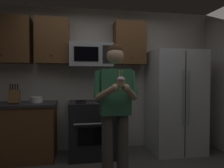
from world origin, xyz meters
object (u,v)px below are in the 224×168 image
microwave (91,55)px  knife_block (14,96)px  oven_range (92,128)px  refrigerator (175,101)px  cupcake (121,81)px  person (115,104)px  bowl_large_white (36,100)px

microwave → knife_block: microwave is taller
oven_range → microwave: bearing=90.0°
refrigerator → oven_range: bearing=178.5°
refrigerator → knife_block: (-2.72, 0.01, 0.13)m
refrigerator → microwave: bearing=174.0°
microwave → cupcake: (0.23, -1.38, -0.43)m
oven_range → person: (0.23, -0.93, 0.53)m
refrigerator → cupcake: refrigerator is taller
refrigerator → bowl_large_white: refrigerator is taller
cupcake → knife_block: bearing=139.8°
knife_block → bowl_large_white: size_ratio=1.60×
bowl_large_white → person: 1.50m
knife_block → person: size_ratio=0.18×
refrigerator → knife_block: size_ratio=5.63×
oven_range → knife_block: (-1.22, -0.03, 0.57)m
microwave → person: microwave is taller
refrigerator → person: 1.55m
microwave → cupcake: bearing=-80.4°
microwave → bowl_large_white: size_ratio=3.70×
microwave → refrigerator: 1.72m
bowl_large_white → cupcake: (1.14, -1.31, 0.32)m
oven_range → person: bearing=-76.0°
microwave → refrigerator: bearing=-6.0°
bowl_large_white → cupcake: size_ratio=1.15×
knife_block → cupcake: 1.92m
refrigerator → bowl_large_white: 2.41m
person → cupcake: bearing=-90.0°
microwave → oven_range: bearing=-90.0°
person → knife_block: bearing=148.2°
oven_range → knife_block: bearing=-178.6°
bowl_large_white → cupcake: 1.77m
oven_range → refrigerator: 1.56m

